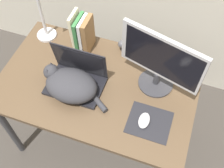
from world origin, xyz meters
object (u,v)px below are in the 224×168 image
object	(u,v)px
computer_mouse	(144,120)
desk_lamp	(40,2)
webcam	(122,44)
cat	(70,85)
laptop	(77,78)
external_monitor	(160,62)
book_row	(83,33)

from	to	relation	value
computer_mouse	desk_lamp	world-z (taller)	desk_lamp
desk_lamp	webcam	xyz separation A→B (m)	(0.48, 0.08, -0.26)
cat	computer_mouse	world-z (taller)	cat
computer_mouse	webcam	size ratio (longest dim) A/B	1.27
laptop	external_monitor	world-z (taller)	external_monitor
external_monitor	book_row	bearing A→B (deg)	165.37
desk_lamp	laptop	bearing A→B (deg)	-40.06
external_monitor	webcam	bearing A→B (deg)	145.37
external_monitor	desk_lamp	bearing A→B (deg)	171.51
cat	external_monitor	distance (m)	0.51
laptop	book_row	xyz separation A→B (m)	(-0.08, 0.28, 0.07)
external_monitor	webcam	distance (m)	0.37
desk_lamp	cat	bearing A→B (deg)	-47.38
book_row	external_monitor	bearing A→B (deg)	-14.63
laptop	book_row	world-z (taller)	book_row
cat	webcam	size ratio (longest dim) A/B	5.42
laptop	desk_lamp	world-z (taller)	desk_lamp
desk_lamp	webcam	bearing A→B (deg)	9.13
external_monitor	desk_lamp	xyz separation A→B (m)	(-0.75, 0.11, 0.11)
external_monitor	laptop	bearing A→B (deg)	-161.10
cat	computer_mouse	size ratio (longest dim) A/B	4.26
cat	computer_mouse	distance (m)	0.45
laptop	book_row	distance (m)	0.30
computer_mouse	book_row	distance (m)	0.66
laptop	computer_mouse	world-z (taller)	laptop
book_row	cat	bearing A→B (deg)	-79.15
external_monitor	webcam	xyz separation A→B (m)	(-0.27, 0.19, -0.15)
laptop	desk_lamp	distance (m)	0.48
laptop	desk_lamp	xyz separation A→B (m)	(-0.31, 0.26, 0.26)
computer_mouse	book_row	bearing A→B (deg)	142.13
desk_lamp	webcam	distance (m)	0.55
laptop	desk_lamp	size ratio (longest dim) A/B	0.70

